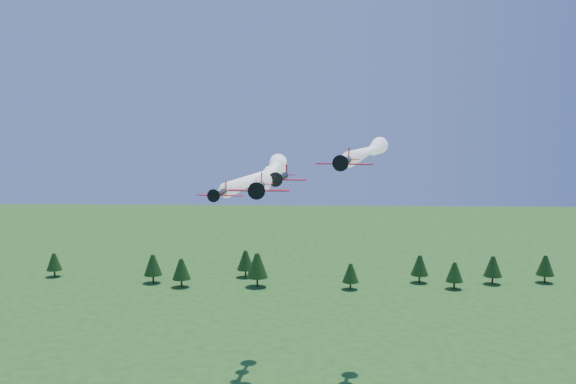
{
  "coord_description": "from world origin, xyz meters",
  "views": [
    {
      "loc": [
        5.0,
        -98.51,
        54.59
      ],
      "look_at": [
        1.29,
        0.0,
        43.17
      ],
      "focal_mm": 40.0,
      "sensor_mm": 36.0,
      "label": 1
    }
  ],
  "objects_px": {
    "plane_lead": "(273,170)",
    "plane_right": "(368,151)",
    "plane_left": "(262,175)",
    "plane_slot": "(281,177)"
  },
  "relations": [
    {
      "from": "plane_lead",
      "to": "plane_left",
      "type": "bearing_deg",
      "value": 105.87
    },
    {
      "from": "plane_left",
      "to": "plane_slot",
      "type": "height_order",
      "value": "plane_slot"
    },
    {
      "from": "plane_lead",
      "to": "plane_right",
      "type": "height_order",
      "value": "plane_right"
    },
    {
      "from": "plane_right",
      "to": "plane_slot",
      "type": "height_order",
      "value": "plane_right"
    },
    {
      "from": "plane_lead",
      "to": "plane_right",
      "type": "relative_size",
      "value": 0.98
    },
    {
      "from": "plane_lead",
      "to": "plane_right",
      "type": "xyz_separation_m",
      "value": [
        18.45,
        6.64,
        3.35
      ]
    },
    {
      "from": "plane_lead",
      "to": "plane_left",
      "type": "xyz_separation_m",
      "value": [
        -2.93,
        10.41,
        -1.88
      ]
    },
    {
      "from": "plane_left",
      "to": "plane_slot",
      "type": "relative_size",
      "value": 6.11
    },
    {
      "from": "plane_lead",
      "to": "plane_slot",
      "type": "distance_m",
      "value": 15.64
    },
    {
      "from": "plane_lead",
      "to": "plane_left",
      "type": "relative_size",
      "value": 0.97
    }
  ]
}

